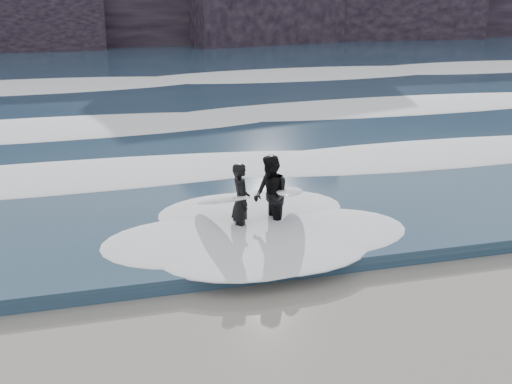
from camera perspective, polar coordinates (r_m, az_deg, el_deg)
ground at (r=10.12m, az=16.62°, el=-14.02°), size 120.00×120.00×0.00m
sea at (r=36.80m, az=-7.53°, el=10.47°), size 90.00×52.00×0.30m
foam_near at (r=17.53m, az=1.52°, el=2.35°), size 60.00×3.20×0.20m
foam_mid at (r=24.12m, az=-3.25°, el=6.93°), size 60.00×4.00×0.24m
foam_far at (r=32.84m, az=-6.58°, el=10.05°), size 60.00×4.80×0.30m
surfer_left at (r=13.47m, az=-1.80°, el=-0.80°), size 1.20×2.20×1.66m
surfer_right at (r=13.68m, az=1.52°, el=-0.29°), size 1.43×2.16×1.76m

